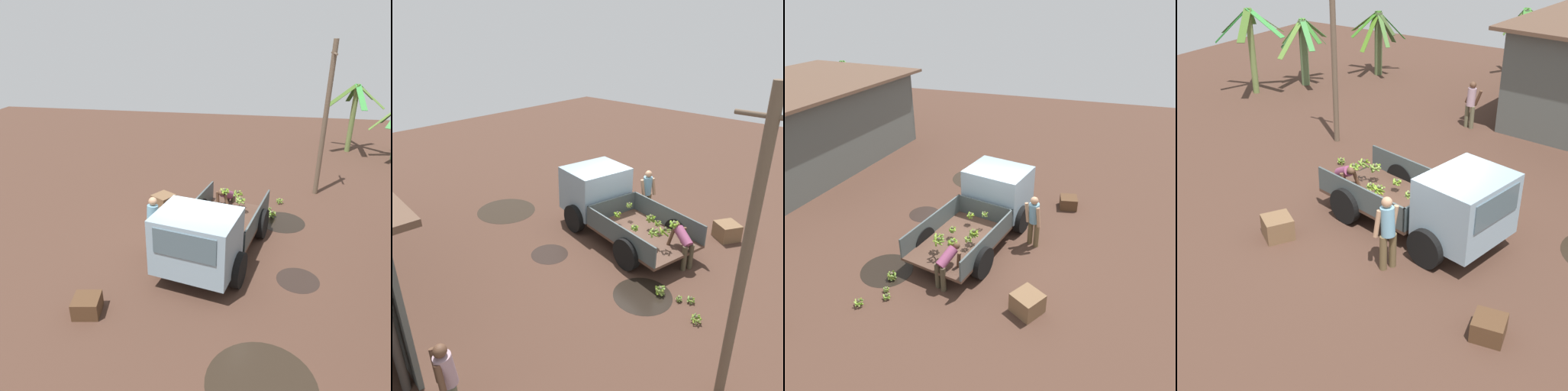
# 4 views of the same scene
# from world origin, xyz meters

# --- Properties ---
(ground) EXTENTS (36.00, 36.00, 0.00)m
(ground) POSITION_xyz_m (0.00, 0.00, 0.00)
(ground) COLOR #482F24
(mud_patch_0) EXTENTS (2.03, 2.03, 0.01)m
(mud_patch_0) POSITION_xyz_m (3.96, 1.59, 0.00)
(mud_patch_0) COLOR black
(mud_patch_0) RESTS_ON ground
(mud_patch_1) EXTENTS (1.45, 1.45, 0.01)m
(mud_patch_1) POSITION_xyz_m (-2.33, 2.19, 0.00)
(mud_patch_1) COLOR black
(mud_patch_1) RESTS_ON ground
(mud_patch_2) EXTENTS (1.07, 1.07, 0.01)m
(mud_patch_2) POSITION_xyz_m (0.73, 2.46, 0.00)
(mud_patch_2) COLOR black
(mud_patch_2) RESTS_ON ground
(cargo_truck) EXTENTS (4.83, 2.89, 1.87)m
(cargo_truck) POSITION_xyz_m (0.71, 0.06, 1.00)
(cargo_truck) COLOR #4C3327
(cargo_truck) RESTS_ON ground
(utility_pole) EXTENTS (0.99, 0.17, 5.43)m
(utility_pole) POSITION_xyz_m (-4.89, 3.50, 2.78)
(utility_pole) COLOR brown
(utility_pole) RESTS_ON ground
(person_foreground_visitor) EXTENTS (0.48, 0.58, 1.68)m
(person_foreground_visitor) POSITION_xyz_m (0.07, -1.43, 0.93)
(person_foreground_visitor) COLOR brown
(person_foreground_visitor) RESTS_ON ground
(person_worker_loading) EXTENTS (0.81, 0.65, 1.16)m
(person_worker_loading) POSITION_xyz_m (-2.34, 0.37, 0.70)
(person_worker_loading) COLOR #443B2A
(person_worker_loading) RESTS_ON ground
(person_bystander_near_shed) EXTENTS (0.68, 0.45, 1.60)m
(person_bystander_near_shed) POSITION_xyz_m (-1.79, 6.92, 0.89)
(person_bystander_near_shed) COLOR #635F45
(person_bystander_near_shed) RESTS_ON ground
(banana_bunch_on_ground_0) EXTENTS (0.28, 0.31, 0.24)m
(banana_bunch_on_ground_0) POSITION_xyz_m (-2.61, 1.86, 0.13)
(banana_bunch_on_ground_0) COLOR brown
(banana_bunch_on_ground_0) RESTS_ON ground
(banana_bunch_on_ground_1) EXTENTS (0.17, 0.17, 0.15)m
(banana_bunch_on_ground_1) POSITION_xyz_m (-3.09, 1.77, 0.08)
(banana_bunch_on_ground_1) COLOR brown
(banana_bunch_on_ground_1) RESTS_ON ground
(banana_bunch_on_ground_2) EXTENTS (0.21, 0.22, 0.16)m
(banana_bunch_on_ground_2) POSITION_xyz_m (-3.32, 1.62, 0.09)
(banana_bunch_on_ground_2) COLOR #49422F
(banana_bunch_on_ground_2) RESTS_ON ground
(banana_bunch_on_ground_3) EXTENTS (0.26, 0.26, 0.20)m
(banana_bunch_on_ground_3) POSITION_xyz_m (-3.73, 2.15, 0.12)
(banana_bunch_on_ground_3) COLOR #4E4733
(banana_bunch_on_ground_3) RESTS_ON ground
(wooden_crate_0) EXTENTS (0.88, 0.88, 0.52)m
(wooden_crate_0) POSITION_xyz_m (-2.66, -1.82, 0.26)
(wooden_crate_0) COLOR brown
(wooden_crate_0) RESTS_ON ground
(wooden_crate_1) EXTENTS (0.67, 0.67, 0.41)m
(wooden_crate_1) POSITION_xyz_m (2.71, -2.23, 0.21)
(wooden_crate_1) COLOR #4D321E
(wooden_crate_1) RESTS_ON ground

